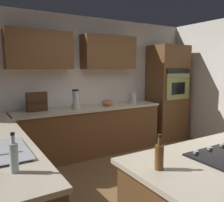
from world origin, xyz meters
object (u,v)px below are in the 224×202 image
Objects in this scene: blender at (76,101)px; kettle at (133,98)px; wall_oven at (167,93)px; mixing_bowl at (107,103)px; spice_rack at (37,102)px; oil_bottle at (159,156)px; dish_soap_bottle at (14,157)px.

kettle is at bearing 180.00° from blender.
wall_oven is 9.10× the size of mixing_bowl.
wall_oven is 9.74× the size of kettle.
spice_rack is 1.55× the size of kettle.
oil_bottle is at bearing 44.95° from wall_oven.
oil_bottle is at bearing 67.35° from mixing_bowl.
blender is at bearing 0.91° from wall_oven.
oil_bottle is (-0.90, 0.49, -0.01)m from dish_soap_bottle.
dish_soap_bottle is (1.37, 2.19, -0.03)m from blender.
kettle is (-1.90, 0.12, -0.05)m from spice_rack.
mixing_bowl is 0.80× the size of dish_soap_bottle.
blender is (2.25, 0.04, -0.01)m from wall_oven.
oil_bottle is at bearing 93.74° from spice_rack.
wall_oven reaches higher than blender.
oil_bottle is at bearing 57.32° from kettle.
mixing_bowl is 2.90m from oil_bottle.
kettle is (-0.60, 0.00, 0.04)m from mixing_bowl.
dish_soap_bottle is 1.11× the size of oil_bottle.
dish_soap_bottle is (2.02, 2.19, 0.05)m from mixing_bowl.
wall_oven is at bearing -178.72° from mixing_bowl.
blender reaches higher than oil_bottle.
wall_oven is 6.28× the size of spice_rack.
kettle is 3.41m from dish_soap_bottle.
dish_soap_bottle is (0.72, 2.31, -0.05)m from spice_rack.
dish_soap_bottle reaches higher than mixing_bowl.
wall_oven is at bearing 178.34° from spice_rack.
kettle is 0.75× the size of dish_soap_bottle.
blender is 0.66m from mixing_bowl.
dish_soap_bottle is 1.03m from oil_bottle.
spice_rack is at bearing -10.43° from blender.
oil_bottle is (-0.18, 2.80, -0.06)m from spice_rack.
wall_oven is 4.25m from dish_soap_bottle.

